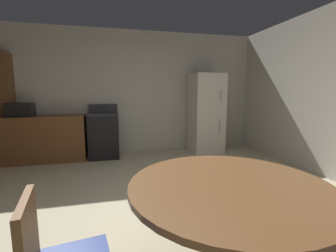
# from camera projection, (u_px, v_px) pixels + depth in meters

# --- Properties ---
(ground_plane) EXTENTS (14.00, 14.00, 0.00)m
(ground_plane) POSITION_uv_depth(u_px,v_px,m) (157.00, 224.00, 2.40)
(ground_plane) COLOR beige
(wall_back) EXTENTS (6.06, 0.12, 2.70)m
(wall_back) POSITION_uv_depth(u_px,v_px,m) (131.00, 92.00, 5.19)
(wall_back) COLOR beige
(wall_back) RESTS_ON ground
(kitchen_counter) EXTENTS (1.77, 0.60, 0.90)m
(kitchen_counter) POSITION_uv_depth(u_px,v_px,m) (39.00, 139.00, 4.51)
(kitchen_counter) COLOR brown
(kitchen_counter) RESTS_ON ground
(pantry_column) EXTENTS (0.44, 0.36, 2.10)m
(pantry_column) POSITION_uv_depth(u_px,v_px,m) (1.00, 108.00, 4.44)
(pantry_column) COLOR brown
(pantry_column) RESTS_ON ground
(oven_range) EXTENTS (0.60, 0.60, 1.10)m
(oven_range) POSITION_uv_depth(u_px,v_px,m) (104.00, 135.00, 4.80)
(oven_range) COLOR black
(oven_range) RESTS_ON ground
(refrigerator) EXTENTS (0.68, 0.68, 1.76)m
(refrigerator) POSITION_uv_depth(u_px,v_px,m) (206.00, 113.00, 5.21)
(refrigerator) COLOR silver
(refrigerator) RESTS_ON ground
(microwave) EXTENTS (0.44, 0.32, 0.26)m
(microwave) POSITION_uv_depth(u_px,v_px,m) (20.00, 110.00, 4.36)
(microwave) COLOR black
(microwave) RESTS_ON kitchen_counter
(dining_table) EXTENTS (1.35, 1.35, 0.76)m
(dining_table) POSITION_uv_depth(u_px,v_px,m) (229.00, 204.00, 1.55)
(dining_table) COLOR brown
(dining_table) RESTS_ON ground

